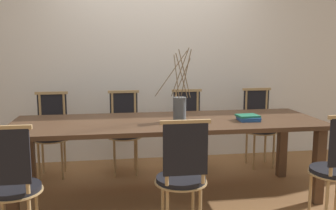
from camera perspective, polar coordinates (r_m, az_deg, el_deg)
ground_plane at (r=3.82m, az=-0.00°, el=-13.71°), size 16.00×16.00×0.00m
wall_rear at (r=4.85m, az=-2.49°, el=10.48°), size 12.00×0.06×3.20m
dining_table at (r=3.61m, az=-0.00°, el=-3.70°), size 2.94×0.96×0.77m
chair_near_leftend at (r=2.91m, az=-22.74°, el=-10.87°), size 0.41×0.41×0.95m
chair_near_left at (r=2.87m, az=2.17°, el=-10.41°), size 0.41×0.41×0.95m
chair_far_leftend at (r=4.45m, az=-17.30°, el=-3.80°), size 0.41×0.41×0.95m
chair_far_left at (r=4.41m, az=-6.65°, el=-3.59°), size 0.41×0.41×0.95m
chair_far_center at (r=4.50m, az=3.14°, el=-3.28°), size 0.41×0.41×0.95m
chair_far_right at (r=4.76m, az=13.71°, el=-2.84°), size 0.41×0.41×0.95m
vase_centerpiece at (r=3.53m, az=1.79°, el=-0.38°), size 0.34×0.32×0.69m
book_stack at (r=3.67m, az=12.12°, el=-1.91°), size 0.21×0.20×0.05m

